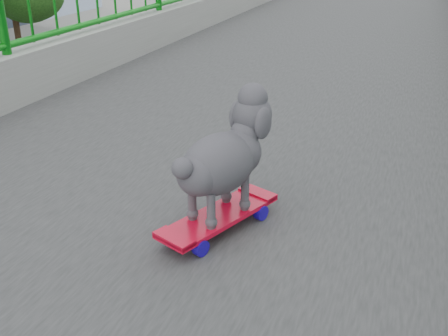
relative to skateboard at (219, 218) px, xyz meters
name	(u,v)px	position (x,y,z in m)	size (l,w,h in m)	color
railing	(230,91)	(-0.31, 0.97, 0.16)	(3.00, 24.00, 1.42)	gray
skateboard	(219,218)	(0.00, 0.00, 0.00)	(0.32, 0.51, 0.07)	red
poodle	(224,156)	(0.01, 0.02, 0.23)	(0.30, 0.44, 0.39)	#312F34
car_0	(123,218)	(-6.31, 9.27, -6.26)	(1.85, 4.61, 1.57)	black
car_2	(61,126)	(-12.71, 15.27, -6.40)	(2.16, 4.68, 1.30)	black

